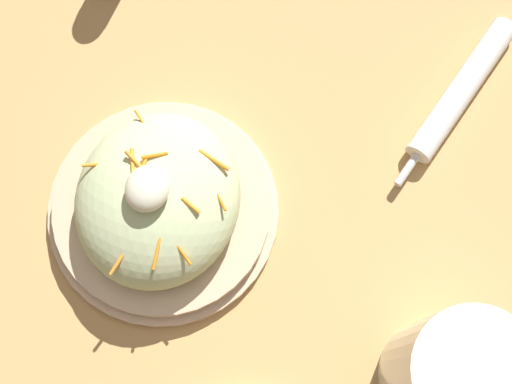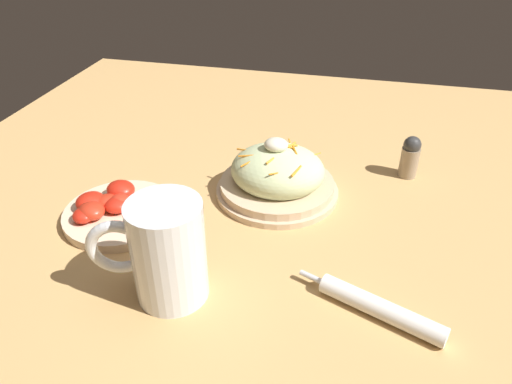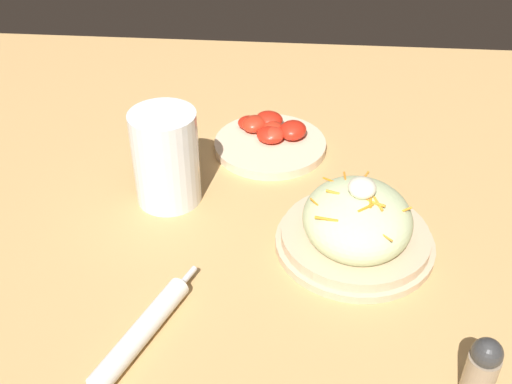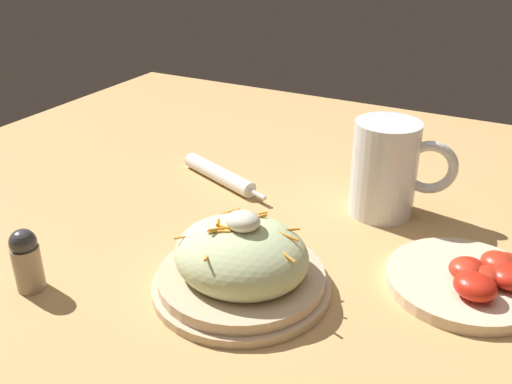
# 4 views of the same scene
# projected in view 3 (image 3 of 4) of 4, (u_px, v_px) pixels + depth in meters

# --- Properties ---
(ground_plane) EXTENTS (1.43, 1.43, 0.00)m
(ground_plane) POSITION_uv_depth(u_px,v_px,m) (294.00, 256.00, 0.85)
(ground_plane) COLOR tan
(salad_plate) EXTENTS (0.22, 0.22, 0.11)m
(salad_plate) POSITION_uv_depth(u_px,v_px,m) (355.00, 226.00, 0.85)
(salad_plate) COLOR #D1B28E
(salad_plate) RESTS_ON ground_plane
(beer_mug) EXTENTS (0.15, 0.10, 0.15)m
(beer_mug) POSITION_uv_depth(u_px,v_px,m) (165.00, 161.00, 0.92)
(beer_mug) COLOR white
(beer_mug) RESTS_ON ground_plane
(napkin_roll) EXTENTS (0.20, 0.09, 0.03)m
(napkin_roll) POSITION_uv_depth(u_px,v_px,m) (141.00, 331.00, 0.73)
(napkin_roll) COLOR white
(napkin_roll) RESTS_ON ground_plane
(tomato_plate) EXTENTS (0.19, 0.19, 0.04)m
(tomato_plate) POSITION_uv_depth(u_px,v_px,m) (269.00, 139.00, 1.07)
(tomato_plate) COLOR beige
(tomato_plate) RESTS_ON ground_plane
(salt_shaker) EXTENTS (0.03, 0.03, 0.08)m
(salt_shaker) POSITION_uv_depth(u_px,v_px,m) (480.00, 368.00, 0.65)
(salt_shaker) COLOR gray
(salt_shaker) RESTS_ON ground_plane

